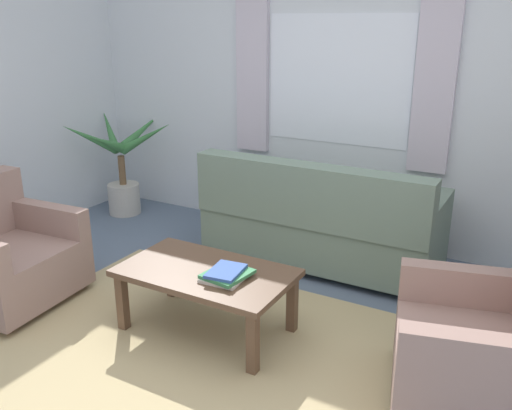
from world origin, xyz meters
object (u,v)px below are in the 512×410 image
object	(u,v)px
armchair_left	(2,255)
armchair_right	(490,351)
couch	(319,223)
coffee_table	(206,278)
potted_plant	(122,169)
book_stack_on_table	(226,274)

from	to	relation	value
armchair_left	armchair_right	distance (m)	3.24
couch	coffee_table	bearing A→B (deg)	79.99
armchair_right	potted_plant	size ratio (longest dim) A/B	0.85
couch	armchair_right	bearing A→B (deg)	139.81
couch	coffee_table	xyz separation A→B (m)	(-0.23, -1.30, 0.01)
coffee_table	book_stack_on_table	world-z (taller)	book_stack_on_table
book_stack_on_table	potted_plant	distance (m)	2.72
couch	book_stack_on_table	size ratio (longest dim) A/B	6.22
coffee_table	potted_plant	xyz separation A→B (m)	(-2.07, 1.50, 0.09)
couch	book_stack_on_table	world-z (taller)	couch
armchair_left	coffee_table	size ratio (longest dim) A/B	0.82
armchair_left	armchair_right	size ratio (longest dim) A/B	0.88
couch	book_stack_on_table	xyz separation A→B (m)	(-0.05, -1.34, 0.10)
armchair_left	book_stack_on_table	bearing A→B (deg)	-83.45
book_stack_on_table	potted_plant	bearing A→B (deg)	145.52
book_stack_on_table	armchair_left	bearing A→B (deg)	-169.17
coffee_table	book_stack_on_table	bearing A→B (deg)	-12.60
armchair_left	potted_plant	bearing A→B (deg)	12.11
armchair_left	potted_plant	xyz separation A→B (m)	(-0.55, 1.87, 0.12)
armchair_right	potted_plant	distance (m)	4.03
coffee_table	potted_plant	bearing A→B (deg)	144.00
couch	armchair_right	distance (m)	1.92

